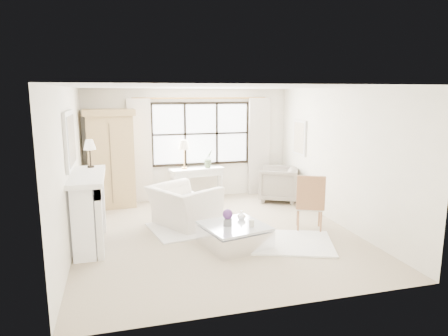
{
  "coord_description": "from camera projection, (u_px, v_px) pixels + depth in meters",
  "views": [
    {
      "loc": [
        -1.72,
        -6.93,
        2.61
      ],
      "look_at": [
        0.21,
        0.2,
        1.2
      ],
      "focal_mm": 32.0,
      "sensor_mm": 36.0,
      "label": 1
    }
  ],
  "objects": [
    {
      "name": "mantel_lamp",
      "position": [
        90.0,
        146.0,
        7.2
      ],
      "size": [
        0.22,
        0.22,
        0.51
      ],
      "color": "black",
      "rests_on": "fireplace"
    },
    {
      "name": "curtain_left",
      "position": [
        140.0,
        151.0,
        9.47
      ],
      "size": [
        0.55,
        0.1,
        2.47
      ],
      "primitive_type": "cube",
      "color": "silver",
      "rests_on": "ground"
    },
    {
      "name": "french_chair",
      "position": [
        309.0,
        214.0,
        7.65
      ],
      "size": [
        0.63,
        0.64,
        1.08
      ],
      "rotation": [
        0.0,
        0.0,
        2.73
      ],
      "color": "#AB7248",
      "rests_on": "floor"
    },
    {
      "name": "art_frame",
      "position": [
        300.0,
        138.0,
        9.46
      ],
      "size": [
        0.04,
        0.62,
        0.82
      ],
      "primitive_type": "cube",
      "color": "silver",
      "rests_on": "wall_right"
    },
    {
      "name": "curtain_rod",
      "position": [
        201.0,
        98.0,
        9.65
      ],
      "size": [
        3.3,
        0.04,
        0.04
      ],
      "primitive_type": "cylinder",
      "rotation": [
        0.0,
        1.57,
        0.0
      ],
      "color": "#B17E3D",
      "rests_on": "wall_back"
    },
    {
      "name": "curtain_right",
      "position": [
        259.0,
        147.0,
        10.24
      ],
      "size": [
        0.55,
        0.1,
        2.47
      ],
      "primitive_type": "cube",
      "color": "beige",
      "rests_on": "ground"
    },
    {
      "name": "floor",
      "position": [
        216.0,
        233.0,
        7.5
      ],
      "size": [
        5.5,
        5.5,
        0.0
      ],
      "primitive_type": "plane",
      "color": "tan",
      "rests_on": "ground"
    },
    {
      "name": "coffee_vase",
      "position": [
        241.0,
        215.0,
        7.09
      ],
      "size": [
        0.17,
        0.17,
        0.16
      ],
      "primitive_type": "imported",
      "rotation": [
        0.0,
        0.0,
        -0.16
      ],
      "color": "silver",
      "rests_on": "coffee_table"
    },
    {
      "name": "coffee_table",
      "position": [
        234.0,
        236.0,
        6.86
      ],
      "size": [
        1.21,
        1.21,
        0.38
      ],
      "rotation": [
        0.0,
        0.0,
        0.24
      ],
      "color": "white",
      "rests_on": "floor"
    },
    {
      "name": "pillar_candle",
      "position": [
        252.0,
        223.0,
        6.72
      ],
      "size": [
        0.09,
        0.09,
        0.12
      ],
      "primitive_type": "cylinder",
      "color": "silver",
      "rests_on": "coffee_table"
    },
    {
      "name": "console_lamp",
      "position": [
        184.0,
        146.0,
        9.52
      ],
      "size": [
        0.28,
        0.28,
        0.69
      ],
      "color": "#C78C45",
      "rests_on": "console_table"
    },
    {
      "name": "wall_front",
      "position": [
        273.0,
        202.0,
        4.64
      ],
      "size": [
        5.0,
        0.0,
        5.0
      ],
      "primitive_type": "plane",
      "rotation": [
        -1.57,
        0.0,
        0.0
      ],
      "color": "white",
      "rests_on": "ground"
    },
    {
      "name": "window_frame",
      "position": [
        201.0,
        134.0,
        9.86
      ],
      "size": [
        2.5,
        0.04,
        1.5
      ],
      "primitive_type": null,
      "color": "black",
      "rests_on": "wall_back"
    },
    {
      "name": "fireplace",
      "position": [
        87.0,
        209.0,
        6.8
      ],
      "size": [
        0.58,
        1.66,
        1.26
      ],
      "color": "white",
      "rests_on": "ground"
    },
    {
      "name": "wingback_chair",
      "position": [
        279.0,
        184.0,
        9.72
      ],
      "size": [
        1.22,
        1.21,
        0.83
      ],
      "primitive_type": "imported",
      "rotation": [
        0.0,
        0.0,
        -2.06
      ],
      "color": "gray",
      "rests_on": "floor"
    },
    {
      "name": "mirror_glass",
      "position": [
        71.0,
        140.0,
        6.53
      ],
      "size": [
        0.02,
        1.0,
        0.8
      ],
      "primitive_type": "cube",
      "color": "silver",
      "rests_on": "wall_left"
    },
    {
      "name": "ceiling",
      "position": [
        216.0,
        87.0,
        7.0
      ],
      "size": [
        5.5,
        5.5,
        0.0
      ],
      "primitive_type": "plane",
      "rotation": [
        3.14,
        0.0,
        0.0
      ],
      "color": "white",
      "rests_on": "ground"
    },
    {
      "name": "mirror_frame",
      "position": [
        70.0,
        140.0,
        6.52
      ],
      "size": [
        0.05,
        1.15,
        0.95
      ],
      "primitive_type": "cube",
      "color": "silver",
      "rests_on": "wall_left"
    },
    {
      "name": "console_table",
      "position": [
        197.0,
        184.0,
        9.76
      ],
      "size": [
        1.35,
        0.65,
        0.8
      ],
      "rotation": [
        0.0,
        0.0,
        0.16
      ],
      "color": "silver",
      "rests_on": "floor"
    },
    {
      "name": "wall_left",
      "position": [
        70.0,
        169.0,
        6.61
      ],
      "size": [
        0.0,
        5.5,
        5.5
      ],
      "primitive_type": "plane",
      "rotation": [
        1.57,
        0.0,
        1.57
      ],
      "color": "white",
      "rests_on": "ground"
    },
    {
      "name": "club_armchair",
      "position": [
        184.0,
        206.0,
        7.9
      ],
      "size": [
        1.53,
        1.59,
        0.79
      ],
      "primitive_type": "imported",
      "rotation": [
        0.0,
        0.0,
        2.09
      ],
      "color": "white",
      "rests_on": "floor"
    },
    {
      "name": "side_table",
      "position": [
        185.0,
        200.0,
        8.54
      ],
      "size": [
        0.4,
        0.4,
        0.51
      ],
      "color": "white",
      "rests_on": "floor"
    },
    {
      "name": "planter_box",
      "position": [
        228.0,
        222.0,
        6.79
      ],
      "size": [
        0.18,
        0.18,
        0.11
      ],
      "primitive_type": "cube",
      "rotation": [
        0.0,
        0.0,
        -0.28
      ],
      "color": "slate",
      "rests_on": "coffee_table"
    },
    {
      "name": "rug_left",
      "position": [
        196.0,
        227.0,
        7.81
      ],
      "size": [
        1.92,
        1.52,
        0.03
      ],
      "primitive_type": "cube",
      "rotation": [
        0.0,
        0.0,
        0.19
      ],
      "color": "white",
      "rests_on": "floor"
    },
    {
      "name": "art_canvas",
      "position": [
        299.0,
        138.0,
        9.45
      ],
      "size": [
        0.01,
        0.52,
        0.72
      ],
      "primitive_type": "cube",
      "color": "beige",
      "rests_on": "wall_right"
    },
    {
      "name": "orchid_plant",
      "position": [
        208.0,
        159.0,
        9.71
      ],
      "size": [
        0.31,
        0.29,
        0.44
      ],
      "primitive_type": "imported",
      "rotation": [
        0.0,
        0.0,
        0.57
      ],
      "color": "#506744",
      "rests_on": "console_table"
    },
    {
      "name": "armoire",
      "position": [
        111.0,
        158.0,
        9.06
      ],
      "size": [
        1.16,
        0.77,
        2.24
      ],
      "rotation": [
        0.0,
        0.0,
        0.06
      ],
      "color": "tan",
      "rests_on": "floor"
    },
    {
      "name": "planter_flowers",
      "position": [
        228.0,
        214.0,
        6.76
      ],
      "size": [
        0.17,
        0.17,
        0.17
      ],
      "primitive_type": "sphere",
      "color": "#552C6E",
      "rests_on": "planter_box"
    },
    {
      "name": "rug_right",
      "position": [
        285.0,
        242.0,
        7.01
      ],
      "size": [
        1.94,
        1.7,
        0.03
      ],
      "primitive_type": "cube",
      "rotation": [
        0.0,
        0.0,
        -0.35
      ],
      "color": "white",
      "rests_on": "floor"
    },
    {
      "name": "window_pane",
      "position": [
        201.0,
        134.0,
        9.87
      ],
      "size": [
        2.4,
        0.02,
        1.5
      ],
      "primitive_type": "cube",
      "color": "white",
      "rests_on": "wall_back"
    },
    {
      "name": "wall_back",
      "position": [
        189.0,
        144.0,
        9.86
      ],
      "size": [
        5.0,
        0.0,
        5.0
      ],
      "primitive_type": "plane",
      "rotation": [
        1.57,
        0.0,
        0.0
      ],
      "color": "white",
      "rests_on": "ground"
    },
    {
      "name": "wall_right",
      "position": [
        338.0,
        157.0,
        7.89
      ],
      "size": [
        0.0,
        5.5,
        5.5
      ],
      "primitive_type": "plane",
      "rotation": [
        1.57,
        0.0,
        -1.57
      ],
      "color": "silver",
      "rests_on": "ground"
    }
  ]
}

